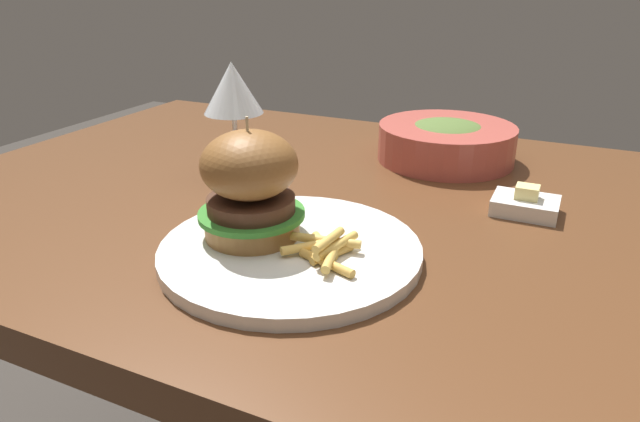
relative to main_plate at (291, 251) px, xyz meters
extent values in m
cube|color=#56331C|center=(0.04, 0.18, -0.03)|extent=(1.26, 0.78, 0.04)
cylinder|color=#56331C|center=(-0.53, 0.51, -0.40)|extent=(0.06, 0.06, 0.70)
cylinder|color=white|center=(0.00, 0.00, 0.00)|extent=(0.27, 0.27, 0.01)
cylinder|color=#9E6B38|center=(-0.05, 0.00, 0.02)|extent=(0.10, 0.10, 0.02)
cylinder|color=#38842D|center=(-0.05, 0.00, 0.03)|extent=(0.11, 0.11, 0.01)
cylinder|color=#4C2D1E|center=(-0.05, 0.00, 0.04)|extent=(0.09, 0.09, 0.02)
ellipsoid|color=brown|center=(-0.05, 0.00, 0.09)|extent=(0.10, 0.10, 0.07)
cylinder|color=#CCB78C|center=(-0.05, 0.00, 0.11)|extent=(0.00, 0.00, 0.05)
cylinder|color=gold|center=(0.05, -0.03, 0.01)|extent=(0.06, 0.03, 0.01)
cylinder|color=gold|center=(0.05, -0.01, 0.01)|extent=(0.03, 0.05, 0.01)
cylinder|color=#E0B251|center=(0.06, -0.02, 0.02)|extent=(0.02, 0.06, 0.01)
cylinder|color=#E0B251|center=(0.04, 0.00, 0.01)|extent=(0.04, 0.04, 0.01)
cylinder|color=#E0B251|center=(0.05, 0.00, 0.02)|extent=(0.02, 0.06, 0.01)
cylinder|color=#EABC5B|center=(0.04, 0.01, 0.02)|extent=(0.07, 0.02, 0.01)
cylinder|color=#E0B251|center=(0.05, -0.01, 0.03)|extent=(0.01, 0.05, 0.01)
cylinder|color=#EABC5B|center=(0.02, -0.01, 0.01)|extent=(0.04, 0.04, 0.01)
cylinder|color=silver|center=(-0.19, 0.19, -0.01)|extent=(0.06, 0.06, 0.00)
cylinder|color=silver|center=(-0.19, 0.19, 0.04)|extent=(0.01, 0.01, 0.09)
cone|color=silver|center=(-0.19, 0.19, 0.12)|extent=(0.08, 0.08, 0.07)
cube|color=white|center=(0.21, 0.22, 0.00)|extent=(0.08, 0.06, 0.02)
cube|color=#F4E58C|center=(0.21, 0.22, 0.02)|extent=(0.03, 0.02, 0.02)
cylinder|color=#B24C42|center=(0.07, 0.39, 0.02)|extent=(0.21, 0.21, 0.06)
ellipsoid|color=#4C662D|center=(0.07, 0.39, 0.04)|extent=(0.12, 0.12, 0.02)
camera|label=1|loc=(0.25, -0.47, 0.27)|focal=32.00mm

